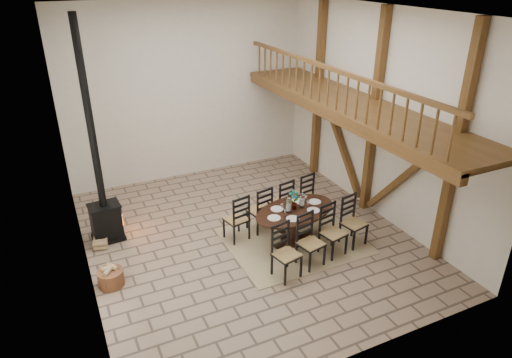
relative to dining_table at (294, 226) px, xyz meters
name	(u,v)px	position (x,y,z in m)	size (l,w,h in m)	color
ground	(247,237)	(-0.91, 0.64, -0.41)	(8.00, 8.00, 0.00)	#8C735D
room_shell	(296,106)	(0.28, 0.64, 2.61)	(7.02, 8.02, 5.01)	silver
rug	(294,241)	(0.00, 0.00, -0.40)	(3.00, 2.50, 0.02)	tan
dining_table	(294,226)	(0.00, 0.00, 0.00)	(2.88, 2.69, 1.29)	black
wood_stove	(102,196)	(-3.85, 1.92, 0.71)	(0.74, 0.59, 5.00)	black
log_basket	(111,277)	(-4.07, 0.17, -0.23)	(0.51, 0.51, 0.42)	brown
log_stack	(101,242)	(-4.06, 1.68, -0.30)	(0.38, 0.47, 0.21)	tan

